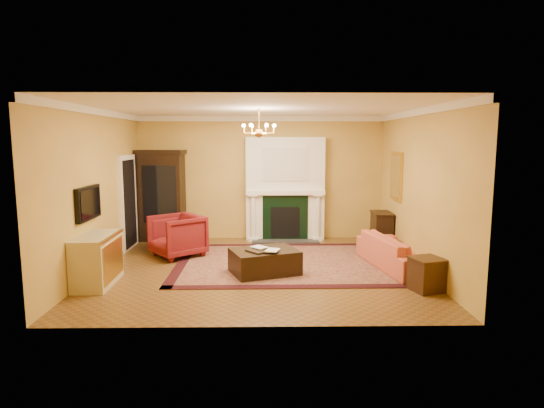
{
  "coord_description": "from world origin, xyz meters",
  "views": [
    {
      "loc": [
        0.1,
        -8.42,
        2.42
      ],
      "look_at": [
        0.24,
        0.3,
        1.2
      ],
      "focal_mm": 30.0,
      "sensor_mm": 36.0,
      "label": 1
    }
  ],
  "objects_px": {
    "china_cabinet": "(162,198)",
    "console_table": "(382,230)",
    "pedestal_table": "(159,230)",
    "end_table": "(427,275)",
    "commode": "(97,260)",
    "leather_ottoman": "(265,261)",
    "coral_sofa": "(398,247)",
    "wingback_armchair": "(177,234)"
  },
  "relations": [
    {
      "from": "china_cabinet",
      "to": "pedestal_table",
      "type": "relative_size",
      "value": 2.85
    },
    {
      "from": "china_cabinet",
      "to": "leather_ottoman",
      "type": "bearing_deg",
      "value": -42.3
    },
    {
      "from": "commode",
      "to": "leather_ottoman",
      "type": "relative_size",
      "value": 0.98
    },
    {
      "from": "china_cabinet",
      "to": "coral_sofa",
      "type": "relative_size",
      "value": 0.99
    },
    {
      "from": "end_table",
      "to": "leather_ottoman",
      "type": "height_order",
      "value": "end_table"
    },
    {
      "from": "pedestal_table",
      "to": "wingback_armchair",
      "type": "bearing_deg",
      "value": -50.6
    },
    {
      "from": "coral_sofa",
      "to": "leather_ottoman",
      "type": "xyz_separation_m",
      "value": [
        -2.54,
        -0.33,
        -0.18
      ]
    },
    {
      "from": "china_cabinet",
      "to": "console_table",
      "type": "xyz_separation_m",
      "value": [
        5.16,
        -0.74,
        -0.67
      ]
    },
    {
      "from": "wingback_armchair",
      "to": "end_table",
      "type": "height_order",
      "value": "wingback_armchair"
    },
    {
      "from": "coral_sofa",
      "to": "end_table",
      "type": "xyz_separation_m",
      "value": [
        0.09,
        -1.34,
        -0.15
      ]
    },
    {
      "from": "coral_sofa",
      "to": "console_table",
      "type": "xyz_separation_m",
      "value": [
        0.15,
        1.77,
        -0.03
      ]
    },
    {
      "from": "console_table",
      "to": "commode",
      "type": "bearing_deg",
      "value": -152.06
    },
    {
      "from": "commode",
      "to": "console_table",
      "type": "xyz_separation_m",
      "value": [
        5.51,
        2.68,
        -0.04
      ]
    },
    {
      "from": "wingback_armchair",
      "to": "pedestal_table",
      "type": "bearing_deg",
      "value": -179.41
    },
    {
      "from": "console_table",
      "to": "end_table",
      "type": "bearing_deg",
      "value": -89.1
    },
    {
      "from": "china_cabinet",
      "to": "commode",
      "type": "bearing_deg",
      "value": -89.24
    },
    {
      "from": "wingback_armchair",
      "to": "pedestal_table",
      "type": "height_order",
      "value": "wingback_armchair"
    },
    {
      "from": "wingback_armchair",
      "to": "leather_ottoman",
      "type": "relative_size",
      "value": 0.84
    },
    {
      "from": "end_table",
      "to": "wingback_armchair",
      "type": "bearing_deg",
      "value": 152.82
    },
    {
      "from": "commode",
      "to": "console_table",
      "type": "relative_size",
      "value": 1.48
    },
    {
      "from": "end_table",
      "to": "pedestal_table",
      "type": "bearing_deg",
      "value": 149.45
    },
    {
      "from": "pedestal_table",
      "to": "end_table",
      "type": "relative_size",
      "value": 1.41
    },
    {
      "from": "pedestal_table",
      "to": "china_cabinet",
      "type": "bearing_deg",
      "value": 96.61
    },
    {
      "from": "wingback_armchair",
      "to": "end_table",
      "type": "bearing_deg",
      "value": 24.01
    },
    {
      "from": "pedestal_table",
      "to": "leather_ottoman",
      "type": "xyz_separation_m",
      "value": [
        2.37,
        -1.95,
        -0.2
      ]
    },
    {
      "from": "wingback_armchair",
      "to": "leather_ottoman",
      "type": "distance_m",
      "value": 2.25
    },
    {
      "from": "commode",
      "to": "console_table",
      "type": "distance_m",
      "value": 6.13
    },
    {
      "from": "end_table",
      "to": "console_table",
      "type": "distance_m",
      "value": 3.11
    },
    {
      "from": "coral_sofa",
      "to": "commode",
      "type": "bearing_deg",
      "value": 89.62
    },
    {
      "from": "china_cabinet",
      "to": "wingback_armchair",
      "type": "height_order",
      "value": "china_cabinet"
    },
    {
      "from": "china_cabinet",
      "to": "console_table",
      "type": "height_order",
      "value": "china_cabinet"
    },
    {
      "from": "coral_sofa",
      "to": "console_table",
      "type": "relative_size",
      "value": 2.75
    },
    {
      "from": "coral_sofa",
      "to": "leather_ottoman",
      "type": "bearing_deg",
      "value": 87.48
    },
    {
      "from": "end_table",
      "to": "console_table",
      "type": "relative_size",
      "value": 0.68
    },
    {
      "from": "wingback_armchair",
      "to": "commode",
      "type": "bearing_deg",
      "value": -66.96
    },
    {
      "from": "wingback_armchair",
      "to": "end_table",
      "type": "distance_m",
      "value": 5.01
    },
    {
      "from": "china_cabinet",
      "to": "pedestal_table",
      "type": "xyz_separation_m",
      "value": [
        0.1,
        -0.89,
        -0.62
      ]
    },
    {
      "from": "pedestal_table",
      "to": "coral_sofa",
      "type": "height_order",
      "value": "coral_sofa"
    },
    {
      "from": "wingback_armchair",
      "to": "china_cabinet",
      "type": "bearing_deg",
      "value": 163.82
    },
    {
      "from": "pedestal_table",
      "to": "end_table",
      "type": "bearing_deg",
      "value": -30.55
    },
    {
      "from": "commode",
      "to": "coral_sofa",
      "type": "distance_m",
      "value": 5.44
    },
    {
      "from": "end_table",
      "to": "leather_ottoman",
      "type": "distance_m",
      "value": 2.81
    }
  ]
}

